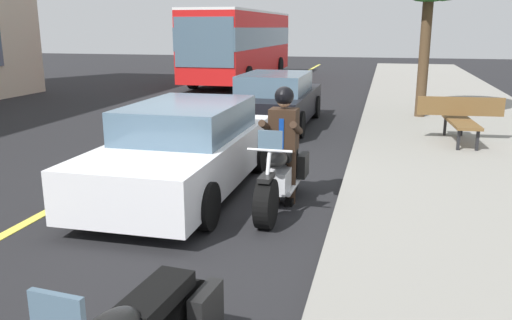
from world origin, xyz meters
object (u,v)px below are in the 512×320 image
(bus_near, at_px, (242,42))
(car_silver, at_px, (276,100))
(car_dark, at_px, (186,149))
(bench_sidewalk, at_px, (461,116))
(motorcycle_main, at_px, (280,177))
(rider_main, at_px, (284,135))

(bus_near, distance_m, car_silver, 12.11)
(bus_near, distance_m, car_dark, 17.77)
(bus_near, relative_size, bench_sidewalk, 6.03)
(car_dark, xyz_separation_m, bench_sidewalk, (-4.27, 4.62, 0.02))
(car_silver, xyz_separation_m, car_dark, (5.96, -0.23, 0.00))
(motorcycle_main, bearing_deg, rider_main, 179.62)
(motorcycle_main, relative_size, car_silver, 0.48)
(car_silver, bearing_deg, bus_near, -160.37)
(motorcycle_main, bearing_deg, car_silver, -167.75)
(car_silver, distance_m, car_dark, 5.97)
(bus_near, bearing_deg, car_dark, 12.44)
(bus_near, xyz_separation_m, bench_sidewalk, (13.04, 8.44, -1.16))
(car_dark, bearing_deg, car_silver, 177.80)
(rider_main, height_order, car_dark, rider_main)
(rider_main, height_order, bus_near, bus_near)
(bus_near, height_order, car_dark, bus_near)
(car_silver, height_order, car_dark, same)
(bus_near, bearing_deg, rider_main, 17.22)
(rider_main, xyz_separation_m, bench_sidewalk, (-4.49, 3.01, -0.32))
(bus_near, xyz_separation_m, car_silver, (11.35, 4.05, -1.18))
(rider_main, bearing_deg, bench_sidewalk, 146.15)
(bus_near, relative_size, car_dark, 2.40)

